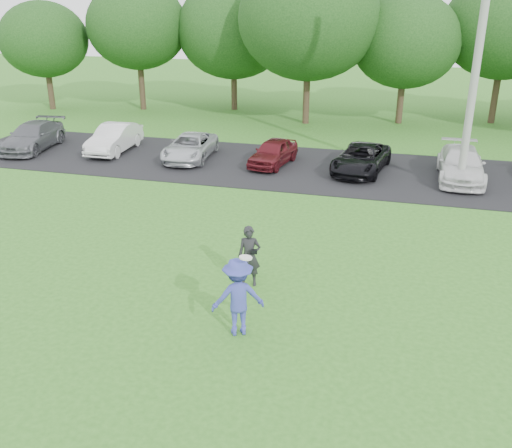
# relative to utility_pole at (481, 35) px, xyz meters

# --- Properties ---
(ground) EXTENTS (100.00, 100.00, 0.00)m
(ground) POSITION_rel_utility_pole_xyz_m (-5.59, -11.84, -5.45)
(ground) COLOR #306A1E
(ground) RESTS_ON ground
(parking_lot) EXTENTS (32.00, 6.50, 0.03)m
(parking_lot) POSITION_rel_utility_pole_xyz_m (-5.59, 1.16, -5.43)
(parking_lot) COLOR black
(parking_lot) RESTS_ON ground
(utility_pole) EXTENTS (0.28, 0.28, 10.90)m
(utility_pole) POSITION_rel_utility_pole_xyz_m (0.00, 0.00, 0.00)
(utility_pole) COLOR #959691
(utility_pole) RESTS_ON ground
(frisbee_player) EXTENTS (1.30, 1.07, 1.92)m
(frisbee_player) POSITION_rel_utility_pole_xyz_m (-5.18, -11.34, -4.57)
(frisbee_player) COLOR #3940A2
(frisbee_player) RESTS_ON ground
(camera_bystander) EXTENTS (0.62, 0.47, 1.55)m
(camera_bystander) POSITION_rel_utility_pole_xyz_m (-5.54, -9.18, -4.67)
(camera_bystander) COLOR black
(camera_bystander) RESTS_ON ground
(parked_cars) EXTENTS (28.11, 4.64, 1.22)m
(parked_cars) POSITION_rel_utility_pole_xyz_m (-5.78, 1.10, -4.85)
(parked_cars) COLOR #595B61
(parked_cars) RESTS_ON parking_lot
(tree_row) EXTENTS (42.39, 9.85, 8.64)m
(tree_row) POSITION_rel_utility_pole_xyz_m (-4.08, 10.92, -0.54)
(tree_row) COLOR #38281C
(tree_row) RESTS_ON ground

